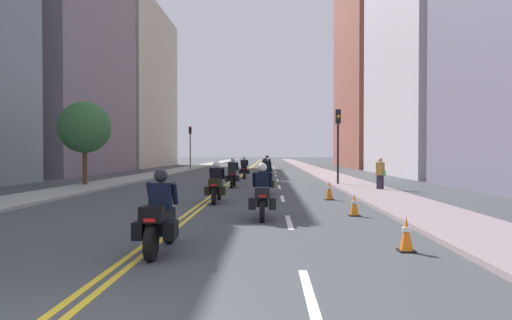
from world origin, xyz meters
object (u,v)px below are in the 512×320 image
at_px(motorcycle_7, 267,168).
at_px(traffic_cone_2, 406,234).
at_px(motorcycle_1, 262,196).
at_px(motorcycle_6, 244,169).
at_px(traffic_light_far, 190,140).
at_px(pedestrian_0, 380,174).
at_px(traffic_light_near, 338,133).
at_px(motorcycle_4, 233,175).
at_px(traffic_cone_0, 329,190).
at_px(motorcycle_0, 160,219).
at_px(motorcycle_2, 216,186).
at_px(motorcycle_3, 265,180).
at_px(motorcycle_5, 267,172).
at_px(street_tree_0, 85,128).
at_px(traffic_cone_1, 354,205).

relative_size(motorcycle_7, traffic_cone_2, 3.24).
distance_m(motorcycle_1, traffic_cone_2, 4.90).
relative_size(motorcycle_6, traffic_light_far, 0.47).
bearing_deg(pedestrian_0, traffic_light_near, 165.96).
height_order(motorcycle_4, traffic_cone_0, motorcycle_4).
distance_m(motorcycle_1, traffic_cone_0, 5.66).
bearing_deg(motorcycle_1, motorcycle_4, 98.62).
bearing_deg(motorcycle_0, pedestrian_0, 59.37).
xyz_separation_m(motorcycle_2, traffic_cone_2, (4.63, -7.94, -0.31)).
bearing_deg(traffic_cone_2, motorcycle_6, 100.89).
bearing_deg(motorcycle_6, motorcycle_3, -83.76).
bearing_deg(motorcycle_5, motorcycle_1, -87.86).
bearing_deg(traffic_light_far, motorcycle_5, -66.85).
bearing_deg(motorcycle_3, street_tree_0, 154.58).
relative_size(motorcycle_3, traffic_light_far, 0.44).
distance_m(pedestrian_0, street_tree_0, 16.23).
height_order(motorcycle_4, pedestrian_0, pedestrian_0).
bearing_deg(motorcycle_2, motorcycle_1, -65.24).
height_order(motorcycle_5, traffic_cone_2, motorcycle_5).
height_order(traffic_cone_2, traffic_light_far, traffic_light_far).
bearing_deg(motorcycle_5, street_tree_0, -159.99).
bearing_deg(traffic_cone_2, motorcycle_2, 120.26).
bearing_deg(street_tree_0, pedestrian_0, -9.92).
xyz_separation_m(motorcycle_6, traffic_cone_2, (4.47, -23.21, -0.33)).
relative_size(motorcycle_6, traffic_cone_2, 3.38).
relative_size(traffic_cone_1, pedestrian_0, 0.39).
bearing_deg(motorcycle_3, motorcycle_5, 87.00).
bearing_deg(street_tree_0, motorcycle_3, -22.42).
bearing_deg(traffic_light_near, traffic_cone_2, -94.50).
bearing_deg(motorcycle_4, traffic_cone_2, -72.89).
height_order(motorcycle_0, motorcycle_4, motorcycle_4).
xyz_separation_m(traffic_cone_2, traffic_light_far, (-11.40, 38.99, 2.98)).
distance_m(traffic_cone_0, street_tree_0, 14.70).
distance_m(motorcycle_2, motorcycle_3, 3.91).
bearing_deg(motorcycle_7, motorcycle_0, -95.73).
bearing_deg(motorcycle_6, traffic_cone_2, -80.87).
xyz_separation_m(motorcycle_3, street_tree_0, (-10.21, 4.21, 2.66)).
height_order(motorcycle_4, motorcycle_5, motorcycle_4).
bearing_deg(motorcycle_4, traffic_light_far, 106.08).
relative_size(motorcycle_0, motorcycle_1, 1.00).
xyz_separation_m(motorcycle_3, traffic_light_far, (-8.59, 27.59, 2.66)).
distance_m(motorcycle_0, traffic_light_near, 17.87).
relative_size(motorcycle_2, motorcycle_3, 1.06).
xyz_separation_m(motorcycle_0, motorcycle_3, (1.87, 11.66, 0.01)).
height_order(motorcycle_1, traffic_light_near, traffic_light_near).
height_order(traffic_cone_0, street_tree_0, street_tree_0).
xyz_separation_m(motorcycle_2, motorcycle_5, (1.82, 10.96, 0.01)).
bearing_deg(street_tree_0, motorcycle_1, -48.72).
relative_size(traffic_cone_0, traffic_cone_1, 1.18).
xyz_separation_m(motorcycle_6, traffic_light_far, (-6.93, 15.77, 2.65)).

